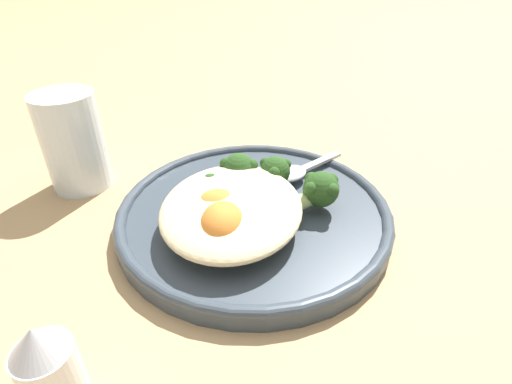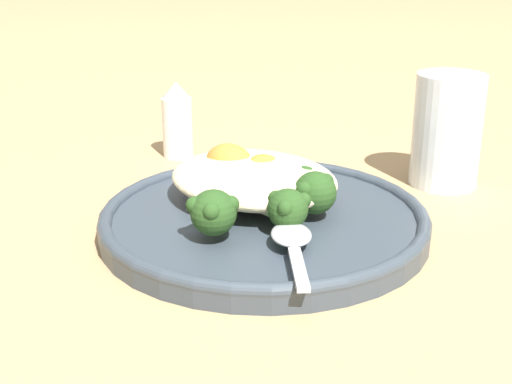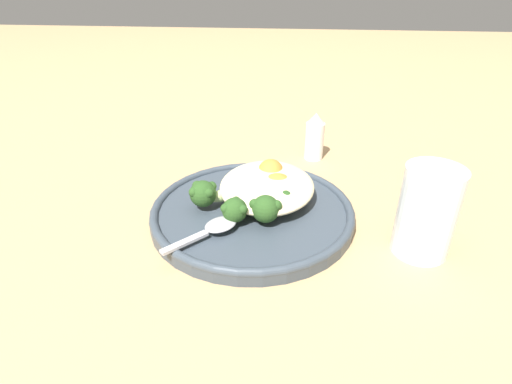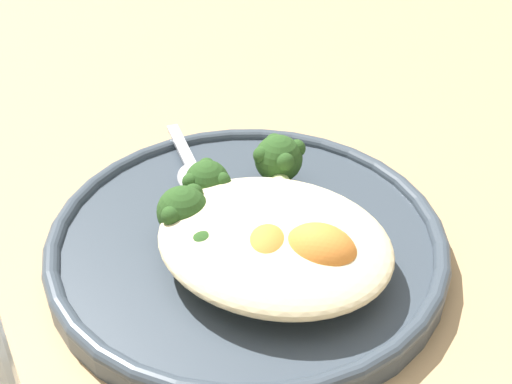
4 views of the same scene
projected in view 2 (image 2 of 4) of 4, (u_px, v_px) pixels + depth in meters
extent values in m
plane|color=tan|center=(264.00, 244.00, 0.58)|extent=(4.00, 4.00, 0.00)
cylinder|color=#38424C|center=(264.00, 223.00, 0.60)|extent=(0.28, 0.28, 0.02)
torus|color=#38424C|center=(264.00, 215.00, 0.60)|extent=(0.28, 0.28, 0.01)
ellipsoid|color=beige|center=(253.00, 178.00, 0.62)|extent=(0.16, 0.13, 0.03)
ellipsoid|color=#ADC675|center=(228.00, 204.00, 0.58)|extent=(0.06, 0.08, 0.02)
sphere|color=#284C1E|center=(213.00, 213.00, 0.54)|extent=(0.04, 0.04, 0.04)
sphere|color=#284C1E|center=(232.00, 205.00, 0.54)|extent=(0.01, 0.01, 0.01)
sphere|color=#284C1E|center=(214.00, 198.00, 0.55)|extent=(0.01, 0.01, 0.01)
sphere|color=#284C1E|center=(195.00, 205.00, 0.54)|extent=(0.01, 0.01, 0.01)
sphere|color=#284C1E|center=(213.00, 212.00, 0.53)|extent=(0.01, 0.01, 0.01)
ellipsoid|color=#ADC675|center=(252.00, 198.00, 0.60)|extent=(0.10, 0.04, 0.02)
sphere|color=#284C1E|center=(288.00, 209.00, 0.55)|extent=(0.03, 0.03, 0.03)
sphere|color=#284C1E|center=(304.00, 200.00, 0.56)|extent=(0.01, 0.01, 0.01)
sphere|color=#284C1E|center=(276.00, 198.00, 0.56)|extent=(0.01, 0.01, 0.01)
sphere|color=#284C1E|center=(285.00, 208.00, 0.54)|extent=(0.01, 0.01, 0.01)
ellipsoid|color=#ADC675|center=(256.00, 194.00, 0.61)|extent=(0.11, 0.05, 0.02)
sphere|color=#284C1E|center=(315.00, 193.00, 0.58)|extent=(0.04, 0.04, 0.04)
sphere|color=#284C1E|center=(326.00, 181.00, 0.59)|extent=(0.01, 0.01, 0.01)
sphere|color=#284C1E|center=(304.00, 190.00, 0.57)|extent=(0.01, 0.01, 0.01)
ellipsoid|color=#ADC675|center=(268.00, 188.00, 0.62)|extent=(0.05, 0.06, 0.02)
sphere|color=#284C1E|center=(304.00, 181.00, 0.62)|extent=(0.03, 0.03, 0.03)
sphere|color=#284C1E|center=(316.00, 175.00, 0.62)|extent=(0.01, 0.01, 0.01)
sphere|color=#284C1E|center=(295.00, 173.00, 0.63)|extent=(0.01, 0.01, 0.01)
sphere|color=#284C1E|center=(302.00, 180.00, 0.61)|extent=(0.01, 0.01, 0.01)
ellipsoid|color=orange|center=(229.00, 165.00, 0.65)|extent=(0.05, 0.04, 0.04)
ellipsoid|color=orange|center=(262.00, 173.00, 0.63)|extent=(0.05, 0.06, 0.03)
cube|color=#B7B7BC|center=(299.00, 269.00, 0.49)|extent=(0.05, 0.05, 0.00)
ellipsoid|color=#B7B7BC|center=(291.00, 234.00, 0.54)|extent=(0.05, 0.05, 0.01)
cylinder|color=silver|center=(447.00, 130.00, 0.70)|extent=(0.07, 0.07, 0.11)
cylinder|color=white|center=(177.00, 127.00, 0.79)|extent=(0.03, 0.03, 0.07)
cone|color=#B2B2B7|center=(176.00, 90.00, 0.78)|extent=(0.03, 0.03, 0.02)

